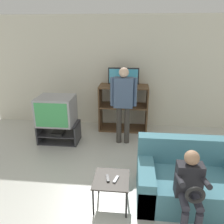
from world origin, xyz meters
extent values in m
cube|color=silver|center=(0.00, 3.54, 1.30)|extent=(6.40, 0.06, 2.60)
cube|color=#38383D|center=(-1.19, 2.44, 0.01)|extent=(0.84, 0.48, 0.02)
cube|color=#38383D|center=(-1.19, 2.44, 0.19)|extent=(0.81, 0.48, 0.02)
cube|color=#38383D|center=(-1.19, 2.44, 0.42)|extent=(0.84, 0.48, 0.02)
cube|color=#38383D|center=(-1.59, 2.44, 0.22)|extent=(0.03, 0.48, 0.43)
cube|color=#38383D|center=(-0.79, 2.44, 0.22)|extent=(0.03, 0.48, 0.43)
cube|color=black|center=(-1.19, 2.38, 0.23)|extent=(0.24, 0.28, 0.05)
cube|color=#9E9EA3|center=(-1.20, 2.43, 0.72)|extent=(0.73, 0.60, 0.57)
cube|color=#3FA559|center=(-1.20, 2.12, 0.72)|extent=(0.65, 0.01, 0.49)
cube|color=brown|center=(-0.41, 3.22, 0.54)|extent=(0.03, 0.50, 1.07)
cube|color=brown|center=(0.68, 3.22, 0.54)|extent=(0.03, 0.50, 1.07)
cube|color=brown|center=(0.14, 3.22, 0.02)|extent=(1.07, 0.50, 0.03)
cube|color=brown|center=(0.14, 3.22, 0.59)|extent=(1.07, 0.50, 0.03)
cube|color=brown|center=(0.14, 3.22, 1.06)|extent=(1.07, 0.50, 0.03)
cube|color=#3870B7|center=(-0.06, 3.15, 0.72)|extent=(0.18, 0.04, 0.22)
cube|color=black|center=(0.13, 3.22, 1.09)|extent=(0.24, 0.20, 0.04)
cube|color=black|center=(0.13, 3.22, 1.30)|extent=(0.69, 0.04, 0.37)
cube|color=#4CB7E0|center=(0.13, 3.20, 1.30)|extent=(0.64, 0.01, 0.32)
cube|color=#38332D|center=(0.11, 0.71, 0.41)|extent=(0.47, 0.47, 0.02)
cylinder|color=black|center=(-0.10, 0.50, 0.20)|extent=(0.02, 0.02, 0.40)
cylinder|color=black|center=(0.32, 0.50, 0.20)|extent=(0.02, 0.02, 0.40)
cylinder|color=black|center=(-0.10, 0.92, 0.20)|extent=(0.02, 0.02, 0.40)
cylinder|color=black|center=(0.32, 0.92, 0.20)|extent=(0.02, 0.02, 0.40)
cube|color=black|center=(0.06, 0.71, 0.43)|extent=(0.07, 0.15, 0.02)
cube|color=gray|center=(0.17, 0.70, 0.43)|extent=(0.08, 0.15, 0.02)
cube|color=teal|center=(1.18, 0.93, 0.20)|extent=(1.44, 0.89, 0.39)
cube|color=teal|center=(1.18, 1.27, 0.60)|extent=(1.44, 0.20, 0.41)
cube|color=teal|center=(0.57, 0.93, 0.26)|extent=(0.22, 0.89, 0.51)
cylinder|color=#3D3833|center=(0.08, 2.52, 0.40)|extent=(0.11, 0.11, 0.80)
cylinder|color=#3D3833|center=(0.25, 2.52, 0.40)|extent=(0.11, 0.11, 0.80)
cube|color=#475B7A|center=(0.17, 2.52, 1.10)|extent=(0.38, 0.20, 0.60)
cylinder|color=#475B7A|center=(-0.06, 2.52, 1.11)|extent=(0.08, 0.08, 0.57)
cylinder|color=#475B7A|center=(0.39, 2.52, 1.11)|extent=(0.08, 0.08, 0.57)
sphere|color=beige|center=(0.17, 2.52, 1.50)|extent=(0.19, 0.19, 0.19)
cylinder|color=#2D2D38|center=(0.96, 0.39, 0.44)|extent=(0.09, 0.30, 0.09)
cylinder|color=#2D2D38|center=(1.11, 0.39, 0.44)|extent=(0.09, 0.30, 0.09)
cube|color=#232328|center=(1.04, 0.54, 0.61)|extent=(0.30, 0.17, 0.42)
cylinder|color=#232328|center=(0.90, 0.42, 0.69)|extent=(0.06, 0.31, 0.14)
cylinder|color=#232328|center=(1.17, 0.42, 0.69)|extent=(0.06, 0.31, 0.14)
sphere|color=#A37A5B|center=(1.04, 0.54, 0.90)|extent=(0.17, 0.17, 0.17)
torus|color=black|center=(1.04, 0.26, 0.63)|extent=(0.21, 0.04, 0.21)
camera|label=1|loc=(0.35, -1.65, 2.23)|focal=35.00mm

